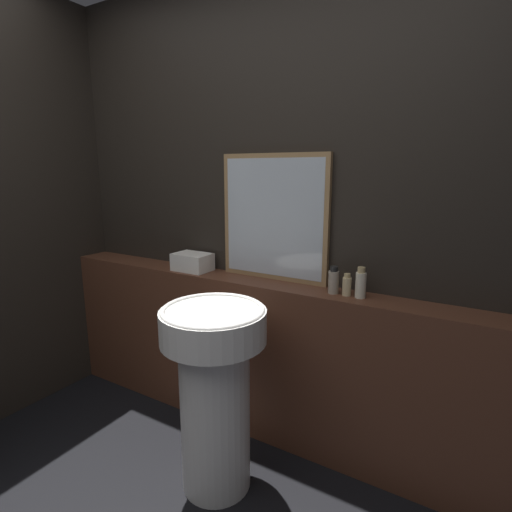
{
  "coord_description": "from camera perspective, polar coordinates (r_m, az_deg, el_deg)",
  "views": [
    {
      "loc": [
        1.08,
        -0.33,
        1.47
      ],
      "look_at": [
        0.07,
        1.35,
        1.05
      ],
      "focal_mm": 28.0,
      "sensor_mm": 36.0,
      "label": 1
    }
  ],
  "objects": [
    {
      "name": "shampoo_bottle",
      "position": [
        1.96,
        11.03,
        -3.51
      ],
      "size": [
        0.05,
        0.05,
        0.13
      ],
      "color": "gray",
      "rests_on": "vanity_counter"
    },
    {
      "name": "pedestal_sink",
      "position": [
        1.91,
        -5.92,
        -17.92
      ],
      "size": [
        0.47,
        0.47,
        0.89
      ],
      "color": "white",
      "rests_on": "ground_plane"
    },
    {
      "name": "mirror",
      "position": [
        2.13,
        2.56,
        5.47
      ],
      "size": [
        0.62,
        0.03,
        0.67
      ],
      "color": "#937047",
      "rests_on": "vanity_counter"
    },
    {
      "name": "wall_back",
      "position": [
        2.21,
        1.58,
        6.5
      ],
      "size": [
        8.0,
        0.06,
        2.5
      ],
      "color": "black",
      "rests_on": "ground_plane"
    },
    {
      "name": "vanity_counter",
      "position": [
        2.32,
        -0.21,
        -14.07
      ],
      "size": [
        2.68,
        0.21,
        0.88
      ],
      "color": "#512D1E",
      "rests_on": "ground_plane"
    },
    {
      "name": "conditioner_bottle",
      "position": [
        1.94,
        12.85,
        -4.12
      ],
      "size": [
        0.04,
        0.04,
        0.11
      ],
      "color": "#C6B284",
      "rests_on": "vanity_counter"
    },
    {
      "name": "lotion_bottle",
      "position": [
        1.92,
        14.73,
        -3.85
      ],
      "size": [
        0.05,
        0.05,
        0.15
      ],
      "color": "beige",
      "rests_on": "vanity_counter"
    },
    {
      "name": "towel_stack",
      "position": [
        2.39,
        -9.06,
        -0.84
      ],
      "size": [
        0.22,
        0.15,
        0.1
      ],
      "color": "silver",
      "rests_on": "vanity_counter"
    }
  ]
}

